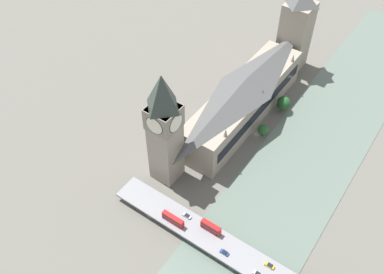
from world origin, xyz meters
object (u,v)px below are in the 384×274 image
(car_southbound_extra, at_px, (258,274))
(victoria_tower, at_px, (296,31))
(double_decker_bus_mid, at_px, (173,219))
(car_northbound_mid, at_px, (224,252))
(road_bridge, at_px, (238,256))
(car_southbound_lead, at_px, (187,216))
(clock_tower, at_px, (164,128))
(double_decker_bus_rear, at_px, (211,227))
(car_northbound_lead, at_px, (270,265))
(parliament_hall, at_px, (244,98))

(car_southbound_extra, bearing_deg, victoria_tower, -68.83)
(double_decker_bus_mid, relative_size, car_northbound_mid, 2.85)
(road_bridge, height_order, car_southbound_lead, car_southbound_lead)
(car_northbound_mid, relative_size, car_southbound_lead, 0.93)
(clock_tower, height_order, victoria_tower, clock_tower)
(double_decker_bus_mid, height_order, car_southbound_extra, double_decker_bus_mid)
(clock_tower, distance_m, car_southbound_extra, 80.09)
(double_decker_bus_rear, bearing_deg, victoria_tower, -78.45)
(car_northbound_lead, xyz_separation_m, car_southbound_extra, (2.49, 6.64, -0.01))
(victoria_tower, height_order, car_northbound_mid, victoria_tower)
(road_bridge, xyz_separation_m, car_southbound_lead, (31.29, -3.08, 1.61))
(car_southbound_lead, bearing_deg, victoria_tower, -83.73)
(double_decker_bus_rear, bearing_deg, car_southbound_lead, 1.27)
(double_decker_bus_mid, xyz_separation_m, double_decker_bus_rear, (-17.45, -6.66, 0.22))
(parliament_hall, height_order, car_southbound_lead, parliament_hall)
(parliament_hall, xyz_separation_m, car_southbound_lead, (-15.98, 81.27, -9.74))
(parliament_hall, distance_m, car_southbound_extra, 106.27)
(car_northbound_lead, bearing_deg, double_decker_bus_mid, 7.45)
(car_northbound_lead, relative_size, car_southbound_lead, 1.00)
(parliament_hall, relative_size, car_southbound_extra, 25.72)
(double_decker_bus_mid, distance_m, car_northbound_lead, 49.70)
(double_decker_bus_rear, distance_m, car_southbound_lead, 13.91)
(parliament_hall, height_order, double_decker_bus_rear, parliament_hall)
(double_decker_bus_mid, xyz_separation_m, car_southbound_lead, (-3.71, -6.36, -1.89))
(parliament_hall, relative_size, double_decker_bus_mid, 8.66)
(road_bridge, height_order, double_decker_bus_mid, double_decker_bus_mid)
(clock_tower, bearing_deg, parliament_hall, -99.56)
(clock_tower, relative_size, car_southbound_lead, 15.09)
(victoria_tower, height_order, car_northbound_lead, victoria_tower)
(car_southbound_lead, bearing_deg, double_decker_bus_mid, 59.76)
(double_decker_bus_mid, bearing_deg, road_bridge, -174.66)
(road_bridge, height_order, double_decker_bus_rear, double_decker_bus_rear)
(clock_tower, xyz_separation_m, car_southbound_lead, (-26.52, 18.66, -30.64))
(clock_tower, height_order, car_southbound_extra, clock_tower)
(car_southbound_lead, xyz_separation_m, car_southbound_extra, (-43.05, 6.56, 0.02))
(double_decker_bus_rear, xyz_separation_m, car_northbound_mid, (-11.80, 6.43, -2.13))
(car_southbound_lead, bearing_deg, car_northbound_lead, -179.90)
(victoria_tower, xyz_separation_m, car_southbound_extra, (-59.09, 152.59, -22.33))
(parliament_hall, relative_size, car_southbound_lead, 22.94)
(parliament_hall, xyz_separation_m, road_bridge, (-47.27, 84.35, -11.35))
(car_northbound_lead, bearing_deg, parliament_hall, -52.85)
(car_northbound_lead, relative_size, car_northbound_mid, 1.07)
(road_bridge, bearing_deg, car_northbound_mid, 27.89)
(road_bridge, relative_size, double_decker_bus_mid, 11.52)
(parliament_hall, xyz_separation_m, car_northbound_lead, (-61.52, 81.19, -9.71))
(car_northbound_lead, height_order, car_southbound_extra, car_northbound_lead)
(double_decker_bus_mid, relative_size, car_southbound_lead, 2.65)
(road_bridge, height_order, car_southbound_extra, car_southbound_extra)
(road_bridge, height_order, car_northbound_lead, car_northbound_lead)
(clock_tower, relative_size, car_northbound_lead, 15.14)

